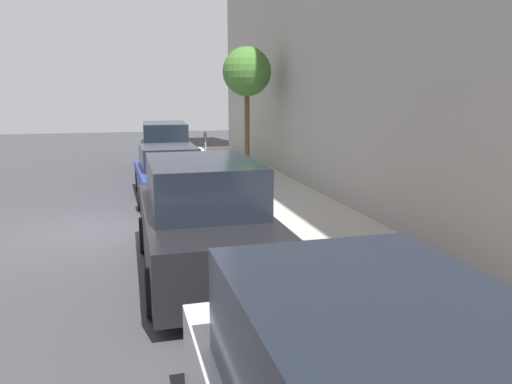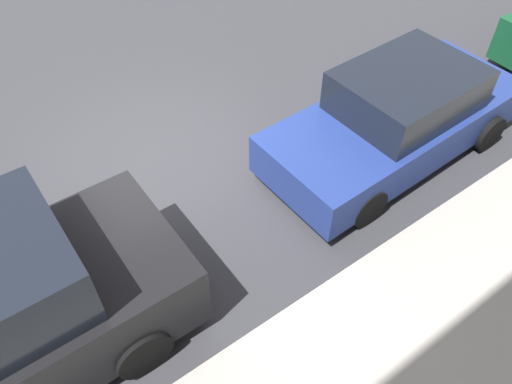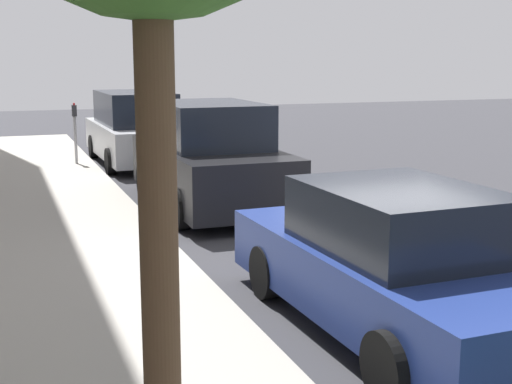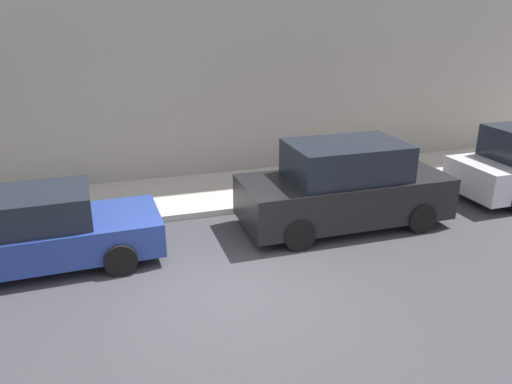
{
  "view_description": "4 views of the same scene",
  "coord_description": "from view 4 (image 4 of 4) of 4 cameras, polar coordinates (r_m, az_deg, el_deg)",
  "views": [
    {
      "loc": [
        0.95,
        -11.41,
        3.07
      ],
      "look_at": [
        3.55,
        -1.33,
        1.0
      ],
      "focal_mm": 35.0,
      "sensor_mm": 36.0,
      "label": 1
    },
    {
      "loc": [
        5.86,
        -2.19,
        5.72
      ],
      "look_at": [
        2.31,
        0.38,
        1.0
      ],
      "focal_mm": 35.0,
      "sensor_mm": 36.0,
      "label": 2
    },
    {
      "loc": [
        5.86,
        9.38,
        2.81
      ],
      "look_at": [
        2.57,
        0.48,
        1.0
      ],
      "focal_mm": 50.0,
      "sensor_mm": 36.0,
      "label": 3
    },
    {
      "loc": [
        -7.59,
        1.97,
        4.79
      ],
      "look_at": [
        2.25,
        -1.14,
        1.0
      ],
      "focal_mm": 35.0,
      "sensor_mm": 36.0,
      "label": 4
    }
  ],
  "objects": [
    {
      "name": "ground_plane",
      "position": [
        9.19,
        -2.61,
        -11.27
      ],
      "size": [
        60.0,
        60.0,
        0.0
      ],
      "primitive_type": "plane",
      "color": "#38383D"
    },
    {
      "name": "parking_meter_near",
      "position": [
        16.27,
        25.09,
        5.07
      ],
      "size": [
        0.11,
        0.15,
        1.52
      ],
      "color": "#ADADB2",
      "rests_on": "sidewalk"
    },
    {
      "name": "parked_suv_second",
      "position": [
        11.68,
        10.05,
        0.56
      ],
      "size": [
        2.08,
        4.81,
        1.98
      ],
      "color": "black",
      "rests_on": "ground_plane"
    },
    {
      "name": "sidewalk",
      "position": [
        13.56,
        -8.1,
        -0.38
      ],
      "size": [
        2.96,
        32.0,
        0.15
      ],
      "color": "#B2ADA3",
      "rests_on": "ground_plane"
    },
    {
      "name": "parked_sedan_third",
      "position": [
        10.59,
        -23.37,
        -4.15
      ],
      "size": [
        1.93,
        4.55,
        1.54
      ],
      "color": "navy",
      "rests_on": "ground_plane"
    }
  ]
}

